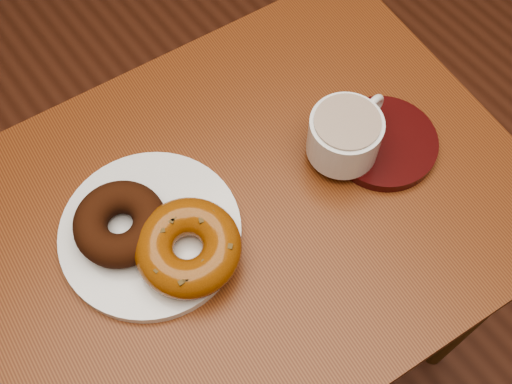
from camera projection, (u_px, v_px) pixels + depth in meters
ground at (375, 327)px, 1.45m from camera, size 6.00×6.00×0.00m
cafe_table at (245, 241)px, 0.92m from camera, size 0.78×0.61×0.69m
donut_plate at (150, 233)px, 0.80m from camera, size 0.26×0.26×0.01m
donut_cinnamon at (120, 224)px, 0.78m from camera, size 0.12×0.12×0.04m
donut_caramel at (188, 247)px, 0.76m from camera, size 0.13×0.13×0.05m
saucer at (384, 143)px, 0.86m from camera, size 0.14×0.14×0.02m
coffee_cup at (345, 135)px, 0.82m from camera, size 0.12×0.09×0.07m
teaspoon at (328, 132)px, 0.86m from camera, size 0.02×0.09×0.01m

